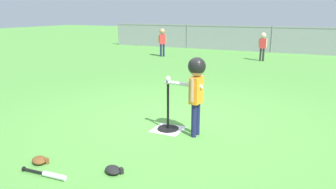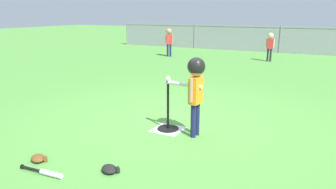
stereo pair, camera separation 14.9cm
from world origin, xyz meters
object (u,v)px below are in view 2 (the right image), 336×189
object	(u,v)px
baseball_on_tee	(168,79)
spare_bat_silver	(47,173)
batting_tee	(168,122)
batter_child	(195,81)
glove_near_bats	(110,169)
fielder_near_left	(169,39)
fielder_deep_center	(270,43)
glove_by_plate	(38,158)

from	to	relation	value
baseball_on_tee	spare_bat_silver	size ratio (longest dim) A/B	0.13
batting_tee	batter_child	world-z (taller)	batter_child
batting_tee	spare_bat_silver	world-z (taller)	batting_tee
batter_child	spare_bat_silver	bearing A→B (deg)	-118.28
baseball_on_tee	spare_bat_silver	bearing A→B (deg)	-105.71
glove_near_bats	batting_tee	bearing A→B (deg)	91.46
batting_tee	fielder_near_left	xyz separation A→B (m)	(-3.78, 7.27, 0.59)
fielder_deep_center	baseball_on_tee	bearing A→B (deg)	-90.26
spare_bat_silver	batting_tee	bearing A→B (deg)	74.29
batting_tee	glove_by_plate	xyz separation A→B (m)	(-0.89, -1.66, -0.09)
baseball_on_tee	glove_by_plate	bearing A→B (deg)	-118.15
spare_bat_silver	glove_by_plate	xyz separation A→B (m)	(-0.36, 0.20, 0.01)
spare_bat_silver	fielder_deep_center	bearing A→B (deg)	86.69
spare_bat_silver	batter_child	bearing A→B (deg)	61.72
baseball_on_tee	batter_child	distance (m)	0.45
baseball_on_tee	fielder_deep_center	bearing A→B (deg)	89.74
batting_tee	fielder_deep_center	size ratio (longest dim) A/B	0.73
glove_near_bats	glove_by_plate	bearing A→B (deg)	-168.85
batting_tee	glove_near_bats	bearing A→B (deg)	-88.54
batting_tee	batter_child	xyz separation A→B (m)	(0.45, -0.04, 0.68)
fielder_deep_center	glove_by_plate	distance (m)	9.50
glove_by_plate	spare_bat_silver	bearing A→B (deg)	-28.64
baseball_on_tee	fielder_deep_center	world-z (taller)	fielder_deep_center
fielder_deep_center	batting_tee	bearing A→B (deg)	-90.26
fielder_near_left	glove_near_bats	xyz separation A→B (m)	(3.81, -8.75, -0.68)
baseball_on_tee	spare_bat_silver	world-z (taller)	baseball_on_tee
fielder_near_left	fielder_deep_center	bearing A→B (deg)	7.53
spare_bat_silver	glove_by_plate	size ratio (longest dim) A/B	2.15
baseball_on_tee	fielder_near_left	world-z (taller)	fielder_near_left
fielder_near_left	fielder_deep_center	size ratio (longest dim) A/B	1.08
baseball_on_tee	batter_child	xyz separation A→B (m)	(0.45, -0.04, 0.02)
glove_by_plate	fielder_deep_center	bearing A→B (deg)	84.42
batter_child	glove_near_bats	world-z (taller)	batter_child
fielder_near_left	glove_by_plate	size ratio (longest dim) A/B	4.08
batting_tee	fielder_deep_center	distance (m)	7.79
spare_bat_silver	glove_by_plate	world-z (taller)	glove_by_plate
fielder_deep_center	glove_near_bats	size ratio (longest dim) A/B	3.77
batter_child	glove_by_plate	size ratio (longest dim) A/B	4.19
fielder_deep_center	glove_near_bats	xyz separation A→B (m)	(0.00, -9.25, -0.62)
batter_child	glove_by_plate	world-z (taller)	batter_child
glove_near_bats	fielder_deep_center	bearing A→B (deg)	90.02
spare_bat_silver	fielder_near_left	bearing A→B (deg)	109.63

